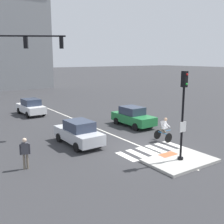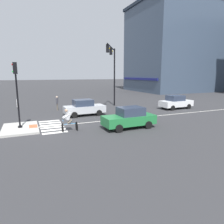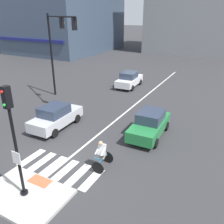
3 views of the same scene
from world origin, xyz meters
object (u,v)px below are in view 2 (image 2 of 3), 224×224
(traffic_light_mast, at_px, (113,66))
(cyclist, at_px, (68,120))
(car_silver_westbound_near, at_px, (84,108))
(car_green_eastbound_mid, at_px, (129,118))
(pedestrian_at_curb_left, at_px, (57,102))
(signal_pole, at_px, (17,89))
(car_white_westbound_distant, at_px, (176,102))

(traffic_light_mast, relative_size, cyclist, 4.41)
(car_silver_westbound_near, bearing_deg, car_green_eastbound_mid, 17.61)
(car_silver_westbound_near, distance_m, pedestrian_at_curb_left, 4.65)
(signal_pole, xyz_separation_m, traffic_light_mast, (-6.54, 10.53, 2.09))
(signal_pole, height_order, car_green_eastbound_mid, signal_pole)
(car_silver_westbound_near, height_order, pedestrian_at_curb_left, pedestrian_at_curb_left)
(signal_pole, height_order, traffic_light_mast, traffic_light_mast)
(car_green_eastbound_mid, xyz_separation_m, pedestrian_at_curb_left, (-10.27, -4.05, 0.17))
(traffic_light_mast, distance_m, car_silver_westbound_near, 7.13)
(car_green_eastbound_mid, xyz_separation_m, cyclist, (-0.89, -4.55, 0.06))
(car_green_eastbound_mid, bearing_deg, car_white_westbound_distant, 121.07)
(signal_pole, bearing_deg, car_silver_westbound_near, 118.66)
(car_white_westbound_distant, bearing_deg, car_green_eastbound_mid, -58.93)
(car_green_eastbound_mid, distance_m, pedestrian_at_curb_left, 11.04)
(car_white_westbound_distant, bearing_deg, pedestrian_at_curb_left, -108.71)
(traffic_light_mast, xyz_separation_m, car_green_eastbound_mid, (9.42, -2.65, -4.35))
(car_silver_westbound_near, relative_size, car_white_westbound_distant, 0.99)
(car_green_eastbound_mid, relative_size, car_silver_westbound_near, 1.00)
(car_silver_westbound_near, bearing_deg, traffic_light_mast, 125.68)
(car_white_westbound_distant, height_order, pedestrian_at_curb_left, pedestrian_at_curb_left)
(traffic_light_mast, bearing_deg, car_silver_westbound_near, -54.32)
(signal_pole, relative_size, car_silver_westbound_near, 1.17)
(signal_pole, distance_m, car_white_westbound_distant, 17.70)
(pedestrian_at_curb_left, bearing_deg, traffic_light_mast, 82.80)
(car_green_eastbound_mid, bearing_deg, cyclist, -101.11)
(car_green_eastbound_mid, xyz_separation_m, car_silver_westbound_near, (-6.12, -1.94, 0.00))
(car_green_eastbound_mid, distance_m, cyclist, 4.64)
(signal_pole, xyz_separation_m, car_silver_westbound_near, (-3.24, 5.93, -2.26))
(signal_pole, relative_size, cyclist, 2.89)
(car_white_westbound_distant, bearing_deg, traffic_light_mast, -118.72)
(traffic_light_mast, height_order, car_silver_westbound_near, traffic_light_mast)
(traffic_light_mast, bearing_deg, cyclist, -40.17)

